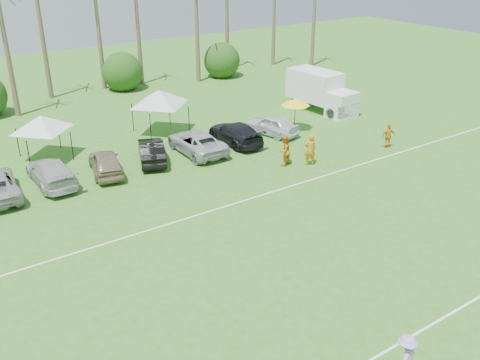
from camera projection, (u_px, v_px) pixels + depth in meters
field_lines at (279, 268)px, 22.67m from camera, size 80.00×12.10×0.01m
bush_tree_2 at (121, 69)px, 48.28m from camera, size 4.00×4.00×4.00m
bush_tree_3 at (215, 56)px, 53.38m from camera, size 4.00×4.00×4.00m
sideline_player_a at (310, 150)px, 32.45m from camera, size 0.84×0.71×1.97m
sideline_player_b at (284, 151)px, 32.38m from camera, size 1.10×0.96×1.91m
sideline_player_c at (388, 136)px, 35.15m from camera, size 1.02×0.70×1.61m
box_truck at (321, 90)px, 42.31m from camera, size 2.70×6.11×3.07m
canopy_tent_left at (40, 116)px, 32.63m from camera, size 4.04×4.04×3.28m
canopy_tent_right at (159, 90)px, 36.76m from camera, size 4.52×4.52×3.66m
market_umbrella at (296, 102)px, 37.84m from camera, size 2.08×2.08×2.32m
frisbee_player at (405, 358)px, 16.65m from camera, size 1.31×0.87×1.72m
parked_car_3 at (51, 172)px, 30.04m from camera, size 1.99×4.85×1.40m
parked_car_4 at (106, 163)px, 31.32m from camera, size 2.50×4.38×1.40m
parked_car_5 at (151, 151)px, 33.04m from camera, size 2.91×4.51×1.40m
parked_car_6 at (197, 142)px, 34.37m from camera, size 2.43×5.10×1.40m
parked_car_7 at (235, 133)px, 36.00m from camera, size 2.08×4.88×1.40m
parked_car_8 at (271, 125)px, 37.55m from camera, size 2.68×4.41×1.40m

